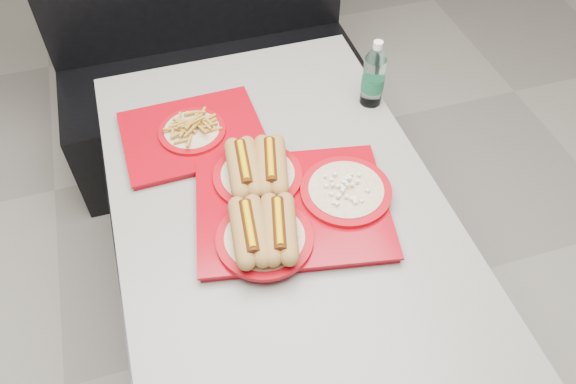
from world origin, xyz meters
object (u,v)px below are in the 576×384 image
object	(u,v)px
water_bottle	(373,77)
diner_table	(279,237)
booth_bench	(211,70)
tray_near	(284,202)
tray_far	(192,132)

from	to	relation	value
water_bottle	diner_table	bearing A→B (deg)	-141.73
booth_bench	tray_near	bearing A→B (deg)	-89.76
diner_table	water_bottle	world-z (taller)	water_bottle
tray_near	diner_table	bearing A→B (deg)	97.47
tray_far	tray_near	bearing A→B (deg)	-62.71
tray_near	tray_far	distance (m)	0.40
booth_bench	tray_far	distance (m)	0.88
diner_table	tray_far	distance (m)	0.41
booth_bench	tray_near	world-z (taller)	booth_bench
diner_table	tray_far	size ratio (longest dim) A/B	3.33
diner_table	tray_near	size ratio (longest dim) A/B	2.44
diner_table	booth_bench	world-z (taller)	booth_bench
tray_near	booth_bench	bearing A→B (deg)	90.24
tray_far	water_bottle	xyz separation A→B (m)	(0.58, -0.00, 0.08)
tray_far	water_bottle	world-z (taller)	water_bottle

